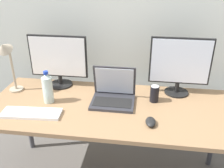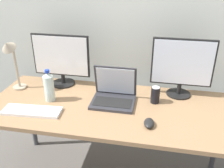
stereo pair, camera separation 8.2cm
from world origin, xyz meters
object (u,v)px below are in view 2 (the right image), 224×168
Objects in this scene: monitor_left at (61,59)px; soda_can_near_keyboard at (155,95)px; monitor_center at (182,66)px; water_bottle at (49,86)px; laptop_silver at (114,94)px; keyboard_main at (32,111)px; work_desk at (112,113)px; desk_lamp at (11,56)px; mouse_by_keyboard at (149,123)px.

monitor_left is 0.81m from soda_can_near_keyboard.
monitor_center is 0.30m from soda_can_near_keyboard.
water_bottle is at bearing -164.32° from monitor_center.
monitor_left is 1.51× the size of laptop_silver.
laptop_silver is at bearing 8.54° from water_bottle.
keyboard_main is at bearing -106.97° from water_bottle.
water_bottle is (-0.47, 0.00, 0.17)m from work_desk.
monitor_center is 3.63× the size of soda_can_near_keyboard.
soda_can_near_keyboard is (-0.18, -0.16, -0.18)m from monitor_center.
water_bottle is at bearing 179.48° from work_desk.
monitor_left is 1.92× the size of water_bottle.
monitor_left is at bearing 156.96° from laptop_silver.
work_desk is 0.35m from soda_can_near_keyboard.
monitor_center is at bearing 20.31° from keyboard_main.
monitor_center is 1.13m from keyboard_main.
work_desk is at bearing -0.52° from water_bottle.
soda_can_near_keyboard is at bearing 0.89° from desk_lamp.
keyboard_main is at bearing -45.90° from desk_lamp.
work_desk is 14.50× the size of soda_can_near_keyboard.
desk_lamp reaches higher than monitor_left.
monitor_center is 0.55m from mouse_by_keyboard.
monitor_left reaches higher than work_desk.
monitor_left is 0.96m from monitor_center.
monitor_left is at bearing 168.13° from soda_can_near_keyboard.
keyboard_main is at bearing -154.02° from laptop_silver.
monitor_left is 4.35× the size of mouse_by_keyboard.
work_desk is 3.99× the size of monitor_center.
laptop_silver is 2.50× the size of soda_can_near_keyboard.
laptop_silver is 0.38m from mouse_by_keyboard.
monitor_center reaches higher than laptop_silver.
monitor_left is 1.08× the size of desk_lamp.
work_desk is at bearing -150.45° from monitor_center.
mouse_by_keyboard is (-0.20, -0.46, -0.22)m from monitor_center.
mouse_by_keyboard reaches higher than work_desk.
desk_lamp is at bearing 163.02° from mouse_by_keyboard.
mouse_by_keyboard is at bearing -31.66° from monitor_left.
monitor_center is at bearing 15.68° from water_bottle.
soda_can_near_keyboard is (0.02, 0.30, 0.04)m from mouse_by_keyboard.
soda_can_near_keyboard reaches higher than keyboard_main.
keyboard_main is at bearing -160.87° from work_desk.
keyboard_main reaches higher than work_desk.
mouse_by_keyboard is at bearing -43.60° from laptop_silver.
mouse_by_keyboard is 0.31m from soda_can_near_keyboard.
work_desk is 5.80× the size of laptop_silver.
soda_can_near_keyboard is (0.83, 0.30, 0.05)m from keyboard_main.
desk_lamp reaches higher than mouse_by_keyboard.
water_bottle is 0.79m from soda_can_near_keyboard.
monitor_left is at bearing 149.62° from work_desk.
keyboard_main is at bearing -155.71° from monitor_center.
desk_lamp is (-0.81, 0.10, 0.36)m from work_desk.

